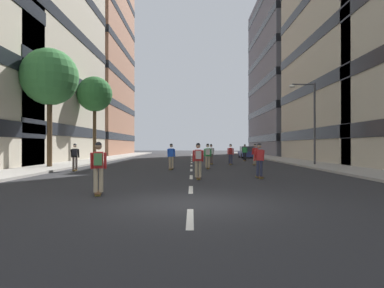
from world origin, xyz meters
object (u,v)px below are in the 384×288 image
Objects in this scene: street_tree_mid at (50,77)px; skater_3 at (172,155)px; skater_0 at (256,153)px; skater_5 at (99,165)px; skater_1 at (75,155)px; skater_4 at (231,153)px; skater_6 at (245,152)px; skater_9 at (212,153)px; parked_car_near at (247,153)px; skater_7 at (260,159)px; skater_8 at (199,158)px; street_tree_near at (95,95)px; streetlamp_right at (311,114)px; skater_2 at (208,154)px.

skater_3 is at bearing -8.81° from street_tree_mid.
skater_5 is at bearing -116.36° from skater_0.
skater_1 is 13.00m from skater_4.
skater_0 is 1.00× the size of skater_3.
street_tree_mid is 20.35m from skater_6.
skater_3 is 7.34m from skater_9.
parked_car_near is 2.47× the size of skater_9.
skater_8 is (-3.10, -0.54, 0.03)m from skater_7.
skater_1 and skater_8 have the same top height.
parked_car_near is 2.47× the size of skater_4.
street_tree_mid reaches higher than skater_7.
skater_8 is (10.54, -7.82, -5.53)m from street_tree_mid.
skater_7 is 3.14m from skater_8.
skater_7 is (13.64, -7.28, -5.56)m from street_tree_mid.
skater_9 is at bearing -122.01° from skater_6.
skater_8 is (3.43, 5.27, 0.00)m from skater_5.
street_tree_mid is at bearing -156.09° from skater_9.
parked_car_near is at bearing 76.22° from skater_8.
skater_4 is (10.84, 7.18, 0.00)m from skater_1.
street_tree_near is at bearing 154.15° from skater_0.
skater_9 is at bearing 97.80° from skater_7.
streetlamp_right is 3.65× the size of skater_1.
skater_0 and skater_6 have the same top height.
street_tree_mid is 4.77× the size of skater_0.
skater_1 is 1.00× the size of skater_5.
skater_0 is 1.00× the size of skater_7.
skater_3 is (6.13, 1.19, -0.03)m from skater_1.
skater_4 is (-3.94, -15.83, 0.32)m from parked_car_near.
skater_2 and skater_8 have the same top height.
skater_9 is (-1.72, 12.56, 0.00)m from skater_7.
street_tree_near is at bearing -152.33° from parked_car_near.
street_tree_near is 22.63m from skater_8.
skater_1 is at bearing -153.59° from skater_0.
skater_5 is at bearing -123.00° from skater_8.
skater_8 is (-5.28, -19.35, 0.03)m from skater_6.
streetlamp_right is 10.10m from skater_6.
skater_0 is at bearing 37.78° from skater_3.
skater_3 is 14.67m from skater_6.
skater_9 is at bearing 40.40° from skater_1.
skater_9 is (11.92, 5.29, -5.56)m from street_tree_mid.
skater_0 is 5.96m from skater_2.
skater_0 is at bearing -22.80° from skater_9.
parked_car_near is 16.32m from skater_4.
streetlamp_right is 3.65× the size of skater_3.
streetlamp_right is at bearing 49.14° from skater_8.
skater_3 is at bearing 81.69° from skater_5.
skater_7 is at bearing -121.08° from streetlamp_right.
skater_1 is at bearing 146.13° from skater_8.
skater_1 is at bearing -78.95° from street_tree_near.
skater_0 is 3.87m from skater_9.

